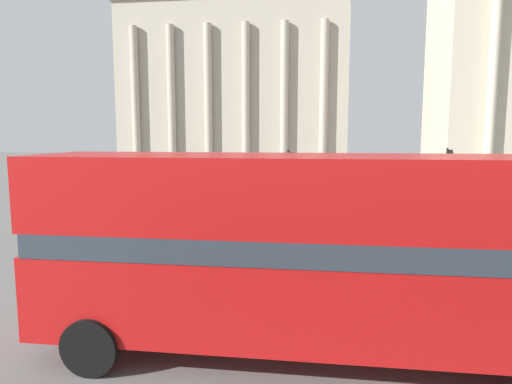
{
  "coord_description": "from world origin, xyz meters",
  "views": [
    {
      "loc": [
        -0.36,
        -1.99,
        4.43
      ],
      "look_at": [
        -2.83,
        15.84,
        2.14
      ],
      "focal_mm": 32.0,
      "sensor_mm": 36.0,
      "label": 1
    }
  ],
  "objects": [
    {
      "name": "plaza_building_left",
      "position": [
        -11.01,
        57.54,
        10.2
      ],
      "size": [
        28.2,
        14.64,
        20.41
      ],
      "color": "#B2A893",
      "rests_on": "ground_plane"
    },
    {
      "name": "traffic_light_mid",
      "position": [
        -1.77,
        20.07,
        2.4
      ],
      "size": [
        0.42,
        0.24,
        3.67
      ],
      "color": "black",
      "rests_on": "ground_plane"
    },
    {
      "name": "pedestrian_red",
      "position": [
        -3.22,
        17.28,
        1.03
      ],
      "size": [
        0.32,
        0.32,
        1.77
      ],
      "rotation": [
        0.0,
        0.0,
        2.41
      ],
      "color": "#282B33",
      "rests_on": "ground_plane"
    },
    {
      "name": "traffic_light_far",
      "position": [
        7.15,
        26.04,
        2.37
      ],
      "size": [
        0.42,
        0.24,
        3.62
      ],
      "color": "black",
      "rests_on": "ground_plane"
    },
    {
      "name": "double_decker_bus",
      "position": [
        -0.5,
        6.65,
        2.27
      ],
      "size": [
        10.72,
        2.64,
        4.03
      ],
      "rotation": [
        0.0,
        0.0,
        -0.13
      ],
      "color": "black",
      "rests_on": "ground_plane"
    },
    {
      "name": "traffic_light_near",
      "position": [
        -4.97,
        11.16,
        2.48
      ],
      "size": [
        0.42,
        0.24,
        3.79
      ],
      "color": "black",
      "rests_on": "ground_plane"
    },
    {
      "name": "pedestrian_olive",
      "position": [
        -3.5,
        23.07,
        0.93
      ],
      "size": [
        0.32,
        0.32,
        1.62
      ],
      "rotation": [
        0.0,
        0.0,
        0.17
      ],
      "color": "#282B33",
      "rests_on": "ground_plane"
    }
  ]
}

